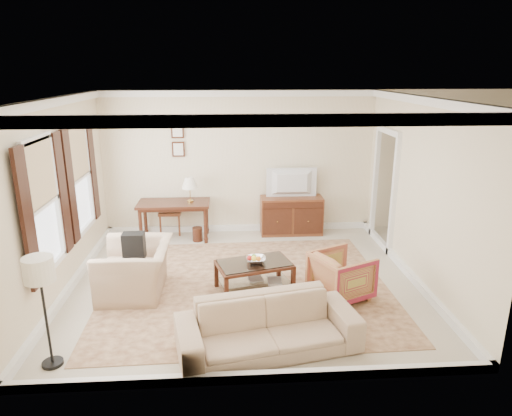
{
  "coord_description": "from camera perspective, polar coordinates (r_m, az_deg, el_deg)",
  "views": [
    {
      "loc": [
        -0.26,
        -6.68,
        3.28
      ],
      "look_at": [
        0.2,
        0.3,
        1.15
      ],
      "focal_mm": 32.0,
      "sensor_mm": 36.0,
      "label": 1
    }
  ],
  "objects": [
    {
      "name": "room_shell",
      "position": [
        6.73,
        -1.55,
        10.03
      ],
      "size": [
        5.51,
        5.01,
        2.91
      ],
      "color": "beige",
      "rests_on": "ground"
    },
    {
      "name": "annex_bedroom",
      "position": [
        9.62,
        26.08,
        -2.65
      ],
      "size": [
        3.0,
        2.7,
        2.9
      ],
      "color": "beige",
      "rests_on": "ground"
    },
    {
      "name": "window_front",
      "position": [
        6.68,
        -25.03,
        0.31
      ],
      "size": [
        0.12,
        1.56,
        1.8
      ],
      "primitive_type": null,
      "color": "#CCB284",
      "rests_on": "room_shell"
    },
    {
      "name": "window_rear",
      "position": [
        8.15,
        -21.15,
        3.53
      ],
      "size": [
        0.12,
        1.56,
        1.8
      ],
      "primitive_type": null,
      "color": "#CCB284",
      "rests_on": "room_shell"
    },
    {
      "name": "doorway",
      "position": [
        8.98,
        15.69,
        2.08
      ],
      "size": [
        0.1,
        1.12,
        2.25
      ],
      "primitive_type": null,
      "color": "white",
      "rests_on": "room_shell"
    },
    {
      "name": "rug",
      "position": [
        7.29,
        -1.27,
        -9.75
      ],
      "size": [
        4.49,
        3.87,
        0.01
      ],
      "primitive_type": "cube",
      "rotation": [
        0.0,
        0.0,
        0.02
      ],
      "color": "brown",
      "rests_on": "room_shell"
    },
    {
      "name": "writing_desk",
      "position": [
        9.17,
        -10.22,
        0.07
      ],
      "size": [
        1.41,
        0.71,
        0.77
      ],
      "color": "#3E1C11",
      "rests_on": "room_shell"
    },
    {
      "name": "desk_chair",
      "position": [
        9.56,
        -10.69,
        -0.12
      ],
      "size": [
        0.53,
        0.53,
        1.05
      ],
      "primitive_type": null,
      "rotation": [
        0.0,
        0.0,
        0.2
      ],
      "color": "brown",
      "rests_on": "room_shell"
    },
    {
      "name": "desk_lamp",
      "position": [
        9.04,
        -8.26,
        2.29
      ],
      "size": [
        0.32,
        0.32,
        0.5
      ],
      "primitive_type": null,
      "color": "silver",
      "rests_on": "writing_desk"
    },
    {
      "name": "framed_prints",
      "position": [
        9.29,
        -9.74,
        8.41
      ],
      "size": [
        0.25,
        0.04,
        0.68
      ],
      "primitive_type": null,
      "color": "#3E1C11",
      "rests_on": "room_shell"
    },
    {
      "name": "sideboard",
      "position": [
        9.45,
        4.43,
        -0.91
      ],
      "size": [
        1.27,
        0.49,
        0.78
      ],
      "primitive_type": "cube",
      "color": "brown",
      "rests_on": "room_shell"
    },
    {
      "name": "tv",
      "position": [
        9.2,
        4.57,
        4.26
      ],
      "size": [
        0.98,
        0.56,
        0.13
      ],
      "primitive_type": "imported",
      "rotation": [
        0.0,
        0.0,
        3.14
      ],
      "color": "black",
      "rests_on": "sideboard"
    },
    {
      "name": "coffee_table",
      "position": [
        7.03,
        -0.23,
        -7.61
      ],
      "size": [
        1.24,
        0.92,
        0.47
      ],
      "rotation": [
        0.0,
        0.0,
        0.27
      ],
      "color": "#3E1C11",
      "rests_on": "room_shell"
    },
    {
      "name": "fruit_bowl",
      "position": [
        6.97,
        0.01,
        -6.37
      ],
      "size": [
        0.42,
        0.42,
        0.1
      ],
      "primitive_type": "imported",
      "color": "silver",
      "rests_on": "coffee_table"
    },
    {
      "name": "book_a",
      "position": [
        7.13,
        -0.98,
        -8.8
      ],
      "size": [
        0.28,
        0.09,
        0.38
      ],
      "primitive_type": "imported",
      "rotation": [
        0.0,
        0.0,
        0.18
      ],
      "color": "brown",
      "rests_on": "coffee_table"
    },
    {
      "name": "book_b",
      "position": [
        7.06,
        1.49,
        -9.11
      ],
      "size": [
        0.28,
        0.04,
        0.38
      ],
      "primitive_type": "imported",
      "rotation": [
        0.0,
        0.0,
        -0.04
      ],
      "color": "brown",
      "rests_on": "coffee_table"
    },
    {
      "name": "striped_armchair",
      "position": [
        6.92,
        10.65,
        -8.06
      ],
      "size": [
        0.96,
        0.99,
        0.78
      ],
      "primitive_type": "imported",
      "rotation": [
        0.0,
        0.0,
        2.01
      ],
      "color": "maroon",
      "rests_on": "room_shell"
    },
    {
      "name": "club_armchair",
      "position": [
        7.14,
        -14.93,
        -6.44
      ],
      "size": [
        0.78,
        1.19,
        1.04
      ],
      "primitive_type": "imported",
      "rotation": [
        0.0,
        0.0,
        -1.58
      ],
      "color": "tan",
      "rests_on": "room_shell"
    },
    {
      "name": "backpack",
      "position": [
        7.08,
        -15.02,
        -4.44
      ],
      "size": [
        0.29,
        0.37,
        0.4
      ],
      "primitive_type": "cube",
      "rotation": [
        0.0,
        0.0,
        -1.83
      ],
      "color": "black",
      "rests_on": "club_armchair"
    },
    {
      "name": "sofa",
      "position": [
        5.62,
        1.53,
        -13.63
      ],
      "size": [
        2.26,
        1.06,
        0.85
      ],
      "primitive_type": "imported",
      "rotation": [
        0.0,
        0.0,
        0.2
      ],
      "color": "tan",
      "rests_on": "room_shell"
    },
    {
      "name": "floor_lamp",
      "position": [
        5.55,
        -25.4,
        -7.88
      ],
      "size": [
        0.33,
        0.33,
        1.34
      ],
      "color": "black",
      "rests_on": "room_shell"
    }
  ]
}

